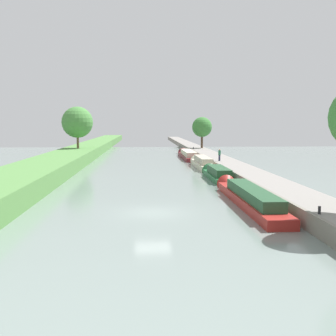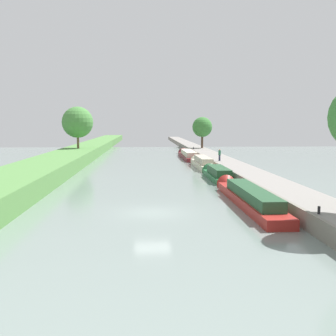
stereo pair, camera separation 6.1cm
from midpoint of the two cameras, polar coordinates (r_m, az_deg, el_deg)
name	(u,v)px [view 1 (the left image)]	position (r m, az deg, el deg)	size (l,w,h in m)	color
ground_plane	(153,213)	(28.52, -2.17, -6.24)	(160.00, 160.00, 0.00)	slate
right_towpath	(305,203)	(30.56, 18.41, -4.69)	(3.55, 260.00, 1.07)	gray
stone_quay	(278,203)	(29.90, 15.01, -4.77)	(0.25, 260.00, 1.12)	gray
narrowboat_red	(248,196)	(32.01, 10.95, -3.90)	(1.90, 16.35, 2.00)	maroon
narrowboat_green	(217,174)	(46.19, 6.77, -0.79)	(1.94, 10.60, 2.04)	#1E6033
narrowboat_cream	(202,163)	(57.78, 4.70, 0.73)	(1.80, 13.04, 2.08)	beige
narrowboat_maroon	(187,155)	(73.47, 2.70, 1.85)	(2.12, 17.26, 2.14)	maroon
tree_rightbank_midnear	(202,127)	(85.66, 4.73, 5.68)	(4.13, 4.13, 6.42)	#4C3828
tree_leftbank_downstream	(77,122)	(74.32, -12.51, 6.23)	(5.47, 5.47, 7.34)	brown
person_walking	(219,155)	(56.14, 7.14, 1.86)	(0.34, 0.34, 1.66)	#282D42
mooring_bollard_near	(319,210)	(24.64, 20.24, -5.52)	(0.16, 0.16, 0.45)	black
mooring_bollard_far	(193,148)	(81.67, 3.52, 2.78)	(0.16, 0.16, 0.45)	black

